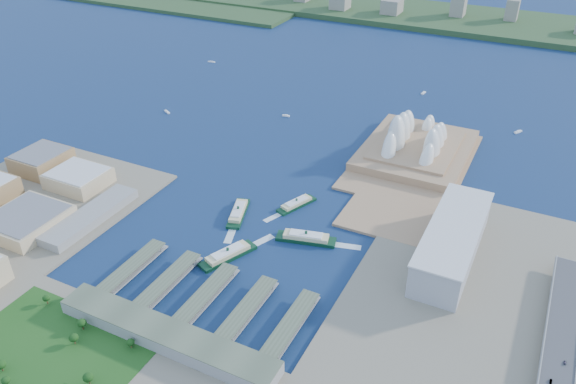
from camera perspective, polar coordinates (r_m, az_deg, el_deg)
The scene contains 22 objects.
ground at distance 571.14m, azimuth -5.18°, elevation -5.76°, with size 3000.00×3000.00×0.00m, color #0E1E42.
east_land at distance 477.24m, azimuth 17.93°, elevation -16.51°, with size 240.00×500.00×3.00m, color gray.
peninsula at distance 741.10m, azimuth 12.60°, elevation 3.11°, with size 135.00×220.00×3.00m, color #A37D59.
far_shore at distance 1424.86m, azimuth 16.50°, elevation 16.54°, with size 2200.00×260.00×12.00m, color #2D4926.
opera_house at distance 745.65m, azimuth 13.10°, elevation 5.86°, with size 134.00×180.00×58.00m, color white, non-canonical shape.
toaster_building at distance 566.54m, azimuth 16.35°, elevation -4.88°, with size 45.00×155.00×35.00m, color #99999F.
west_buildings at distance 673.37m, azimuth -27.05°, elevation -1.48°, with size 200.00×280.00×27.00m, color #97754B, non-canonical shape.
ferry_wharves at distance 514.44m, azimuth -8.22°, elevation -10.27°, with size 184.00×90.00×9.30m, color #4F5943, non-canonical shape.
terminal_building at distance 477.56m, azimuth -12.26°, elevation -14.09°, with size 200.00×28.00×12.00m, color gray.
park at distance 493.27m, azimuth -23.44°, elevation -14.40°, with size 150.00×110.00×16.00m, color #194714, non-canonical shape.
far_skyline at distance 1398.06m, azimuth 16.53°, elevation 17.70°, with size 1900.00×140.00×55.00m, color gray, non-canonical shape.
ferry_a at distance 618.35m, azimuth -5.08°, elevation -1.90°, with size 14.63×57.48×10.87m, color #0C331C, non-canonical shape.
ferry_b at distance 631.36m, azimuth 0.88°, elevation -1.06°, with size 12.88×50.62×9.57m, color #0C331C, non-canonical shape.
ferry_c at distance 557.24m, azimuth -6.13°, elevation -6.16°, with size 15.58×61.22×11.58m, color #0C331C, non-canonical shape.
ferry_d at distance 576.81m, azimuth 1.84°, elevation -4.49°, with size 15.65×61.47×11.62m, color #0C331C, non-canonical shape.
boat_a at distance 886.02m, azimuth -12.19°, elevation 7.99°, with size 3.59×14.35×2.77m, color white, non-canonical shape.
boat_b at distance 852.70m, azimuth -0.21°, elevation 7.78°, with size 3.84×10.98×2.96m, color white, non-canonical shape.
boat_c at distance 865.69m, azimuth 22.35°, elevation 5.70°, with size 4.00×13.70×3.08m, color white, non-canonical shape.
boat_d at distance 1097.15m, azimuth -7.78°, elevation 12.99°, with size 3.15×14.42×2.43m, color white, non-canonical shape.
boat_e at distance 964.48m, azimuth 13.59°, elevation 9.78°, with size 3.91×12.30×3.02m, color white, non-canonical shape.
car_b at distance 468.83m, azimuth 25.14°, elevation -17.02°, with size 1.55×4.46×1.47m, color slate.
car_c at distance 486.65m, azimuth 26.32°, elevation -15.27°, with size 1.84×4.53×1.31m, color slate.
Camera 1 is at (248.67, -381.49, 344.72)m, focal length 35.00 mm.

